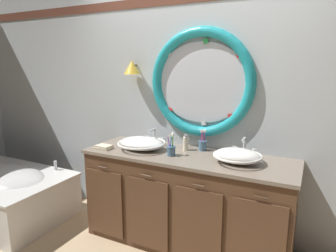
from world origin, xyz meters
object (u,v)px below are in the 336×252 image
folded_hand_towel (104,147)px  sink_basin_right (237,156)px  sink_basin_left (142,143)px  toothbrush_holder_left (171,150)px  bathtub (4,191)px  soap_dispenser (186,143)px  toothbrush_holder_right (203,145)px

folded_hand_towel → sink_basin_right: bearing=7.0°
sink_basin_left → folded_hand_towel: sink_basin_left is taller
sink_basin_left → toothbrush_holder_left: (0.35, -0.06, -0.00)m
bathtub → soap_dispenser: size_ratio=9.13×
bathtub → sink_basin_left: sink_basin_left is taller
folded_hand_towel → sink_basin_left: bearing=25.0°
soap_dispenser → folded_hand_towel: soap_dispenser is taller
toothbrush_holder_left → sink_basin_right: bearing=6.1°
toothbrush_holder_left → soap_dispenser: (0.05, 0.22, 0.01)m
sink_basin_left → toothbrush_holder_left: 0.36m
sink_basin_left → toothbrush_holder_left: bearing=-10.0°
toothbrush_holder_right → sink_basin_left: bearing=-157.8°
bathtub → sink_basin_right: size_ratio=3.56×
bathtub → sink_basin_right: bearing=9.2°
toothbrush_holder_left → toothbrush_holder_right: bearing=55.4°
sink_basin_left → toothbrush_holder_right: toothbrush_holder_right is taller
sink_basin_right → toothbrush_holder_left: bearing=-173.9°
toothbrush_holder_right → soap_dispenser: toothbrush_holder_right is taller
sink_basin_left → soap_dispenser: 0.43m
sink_basin_left → soap_dispenser: (0.40, 0.16, 0.01)m
bathtub → sink_basin_left: 1.77m
toothbrush_holder_right → folded_hand_towel: bearing=-156.7°
sink_basin_right → toothbrush_holder_right: toothbrush_holder_right is taller
toothbrush_holder_left → folded_hand_towel: bearing=-172.1°
soap_dispenser → bathtub: bearing=-164.1°
toothbrush_holder_right → soap_dispenser: (-0.15, -0.07, 0.01)m
sink_basin_left → sink_basin_right: (0.94, 0.00, 0.00)m
toothbrush_holder_left → bathtub: bearing=-169.8°
soap_dispenser → sink_basin_left: bearing=-158.5°
sink_basin_right → bathtub: bearing=-170.8°
bathtub → folded_hand_towel: folded_hand_towel is taller
sink_basin_left → folded_hand_towel: 0.38m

